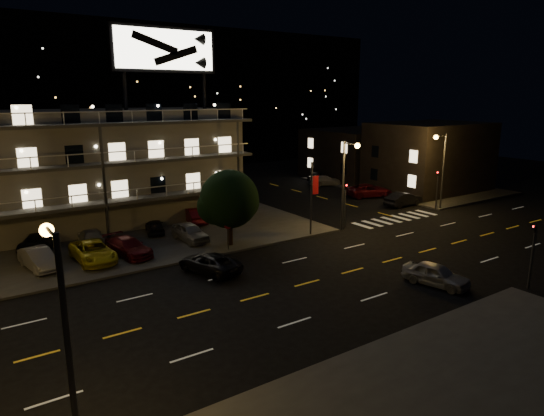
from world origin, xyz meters
TOP-DOWN VIEW (x-y plane):
  - ground at (0.00, 0.00)m, footprint 140.00×140.00m
  - curb_nw at (-14.00, 20.00)m, footprint 44.00×24.00m
  - curb_ne at (30.00, 20.00)m, footprint 16.00×24.00m
  - motel at (-9.94, 23.88)m, footprint 28.00×13.80m
  - side_bldg_front at (29.99, 16.00)m, footprint 14.06×10.00m
  - side_bldg_back at (29.99, 28.00)m, footprint 14.06×12.00m
  - hill_backdrop at (-5.94, 68.78)m, footprint 120.00×25.00m
  - streetlight_nc at (8.50, 7.94)m, footprint 0.44×1.92m
  - streetlight_ne at (22.14, 8.30)m, footprint 1.92×0.44m
  - streetlight_s at (-18.00, -7.94)m, footprint 0.44×1.92m
  - signal_nw at (9.00, 8.50)m, footprint 0.20×0.27m
  - signal_sw at (9.00, -8.50)m, footprint 0.20×0.27m
  - signal_ne at (22.00, 8.50)m, footprint 0.27×0.20m
  - banner_north at (5.09, 8.40)m, footprint 0.83×0.16m
  - stop_sign at (-3.00, 8.57)m, footprint 0.91×0.11m
  - tree at (-2.33, 9.61)m, footprint 4.82×4.64m
  - lot_car_1 at (-15.90, 12.27)m, footprint 2.24×4.55m
  - lot_car_2 at (-12.39, 11.71)m, footprint 2.55×5.24m
  - lot_car_3 at (-9.90, 11.52)m, footprint 2.93×5.02m
  - lot_car_4 at (-4.45, 12.43)m, footprint 1.92×4.35m
  - lot_car_6 at (-15.15, 16.89)m, footprint 3.87×5.38m
  - lot_car_7 at (-11.47, 15.95)m, footprint 2.31×4.55m
  - lot_car_8 at (-6.05, 16.16)m, footprint 2.31×3.83m
  - lot_car_9 at (-1.65, 17.50)m, footprint 2.40×4.63m
  - side_car_0 at (20.52, 11.60)m, footprint 4.65×1.63m
  - side_car_1 at (20.94, 17.16)m, footprint 6.01×4.03m
  - side_car_2 at (21.50, 25.84)m, footprint 4.88×3.04m
  - side_car_3 at (22.95, 28.90)m, footprint 4.54×2.88m
  - road_car_east at (4.59, -4.87)m, footprint 2.60×4.48m
  - road_car_west at (-6.32, 5.35)m, footprint 3.51×5.24m

SIDE VIEW (x-z plane):
  - ground at x=0.00m, z-range 0.00..0.00m
  - curb_nw at x=-14.00m, z-range 0.00..0.15m
  - curb_ne at x=30.00m, z-range 0.00..0.15m
  - side_car_2 at x=21.50m, z-range 0.00..1.32m
  - road_car_west at x=-6.32m, z-range 0.00..1.33m
  - road_car_east at x=4.59m, z-range 0.00..1.43m
  - side_car_3 at x=22.95m, z-range 0.00..1.44m
  - lot_car_8 at x=-6.05m, z-range 0.15..1.37m
  - side_car_0 at x=20.52m, z-range 0.00..1.53m
  - side_car_1 at x=20.94m, z-range 0.00..1.53m
  - lot_car_7 at x=-11.47m, z-range 0.15..1.41m
  - lot_car_6 at x=-15.15m, z-range 0.15..1.51m
  - lot_car_3 at x=-9.90m, z-range 0.15..1.52m
  - lot_car_1 at x=-15.90m, z-range 0.15..1.58m
  - lot_car_2 at x=-12.39m, z-range 0.15..1.59m
  - lot_car_9 at x=-1.65m, z-range 0.15..1.60m
  - lot_car_4 at x=-4.45m, z-range 0.15..1.61m
  - stop_sign at x=-3.00m, z-range 0.41..3.01m
  - signal_nw at x=9.00m, z-range 0.27..4.87m
  - signal_sw at x=9.00m, z-range 0.27..4.87m
  - signal_ne at x=22.00m, z-range 0.27..4.87m
  - banner_north at x=5.09m, z-range 0.23..6.63m
  - side_bldg_back at x=29.99m, z-range 0.00..7.00m
  - tree at x=-2.33m, z-range 0.72..6.79m
  - side_bldg_front at x=29.99m, z-range 0.00..8.50m
  - streetlight_nc at x=8.50m, z-range 0.96..8.96m
  - streetlight_ne at x=22.14m, z-range 0.96..8.96m
  - streetlight_s at x=-18.00m, z-range 0.96..8.96m
  - motel at x=-9.94m, z-range -3.71..14.39m
  - hill_backdrop at x=-5.94m, z-range -0.45..23.55m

